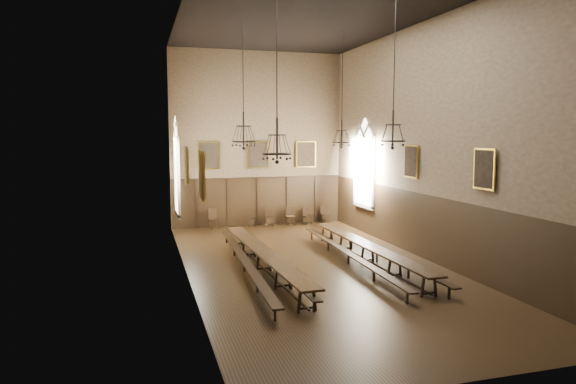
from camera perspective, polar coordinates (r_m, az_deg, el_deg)
name	(u,v)px	position (r m, az deg, el deg)	size (l,w,h in m)	color
floor	(314,267)	(18.75, 2.92, -8.36)	(9.00, 18.00, 0.02)	black
ceiling	(316,10)	(18.60, 3.09, 19.58)	(9.00, 18.00, 0.02)	black
wall_back	(258,139)	(26.80, -3.37, 5.87)	(9.00, 0.02, 9.00)	#7C674C
wall_front	(476,150)	(10.06, 20.15, 4.39)	(9.00, 0.02, 9.00)	#7C674C
wall_left	(185,143)	(17.18, -11.42, 5.38)	(0.02, 18.00, 9.00)	#7C674C
wall_right	(428,142)	(20.06, 15.31, 5.43)	(0.02, 18.00, 9.00)	#7C674C
wainscot_panelling	(314,233)	(18.47, 2.94, -4.58)	(9.00, 18.00, 2.50)	black
table_left	(264,261)	(18.06, -2.73, -7.68)	(1.04, 9.59, 0.75)	black
table_right	(367,254)	(19.43, 8.82, -6.78)	(0.77, 9.21, 0.72)	black
bench_left_outer	(244,263)	(18.11, -4.89, -7.88)	(0.72, 10.68, 0.48)	black
bench_left_inner	(274,264)	(18.06, -1.58, -8.03)	(0.29, 9.23, 0.42)	black
bench_right_inner	(348,257)	(19.18, 6.72, -7.14)	(0.59, 9.98, 0.45)	black
bench_right_outer	(377,255)	(19.63, 9.85, -6.89)	(0.53, 9.84, 0.44)	black
chair_1	(214,223)	(26.32, -8.26, -3.39)	(0.53, 0.53, 1.00)	black
chair_3	(251,222)	(26.64, -4.09, -3.30)	(0.44, 0.44, 0.88)	black
chair_4	(270,221)	(26.85, -2.07, -3.21)	(0.42, 0.42, 0.87)	black
chair_5	(290,219)	(27.10, 0.26, -3.06)	(0.42, 0.42, 0.96)	black
chair_6	(307,219)	(27.37, 2.14, -3.02)	(0.47, 0.47, 0.88)	black
chair_7	(325,218)	(27.67, 4.14, -2.86)	(0.45, 0.45, 0.99)	black
chandelier_back_left	(244,134)	(19.86, -4.95, 6.44)	(0.92, 0.92, 4.67)	black
chandelier_back_right	(342,134)	(21.64, 5.99, 6.46)	(0.75, 0.75, 4.70)	black
chandelier_front_left	(277,143)	(14.81, -1.23, 5.52)	(0.84, 0.84, 4.93)	black
chandelier_front_right	(393,131)	(16.69, 11.57, 6.68)	(0.79, 0.79, 4.58)	black
portrait_back_0	(208,155)	(26.24, -8.86, 4.04)	(1.10, 0.12, 1.40)	#B48F2B
portrait_back_1	(258,155)	(26.69, -3.30, 4.15)	(1.10, 0.12, 1.40)	#B48F2B
portrait_back_2	(306,154)	(27.39, 2.02, 4.22)	(1.10, 0.12, 1.40)	#B48F2B
portrait_left_0	(186,165)	(18.22, -11.22, 2.93)	(0.12, 1.00, 1.30)	#B48F2B
portrait_left_1	(202,175)	(13.75, -9.58, 1.83)	(0.12, 1.00, 1.30)	#B48F2B
portrait_right_0	(411,161)	(20.89, 13.51, 3.32)	(0.12, 1.00, 1.30)	#B48F2B
portrait_right_1	(484,169)	(17.13, 20.97, 2.40)	(0.12, 1.00, 1.30)	#B48F2B
window_right	(364,163)	(24.93, 8.47, 3.23)	(0.20, 2.20, 4.60)	white
window_left	(176,166)	(22.71, -12.33, 2.83)	(0.20, 2.20, 4.60)	white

